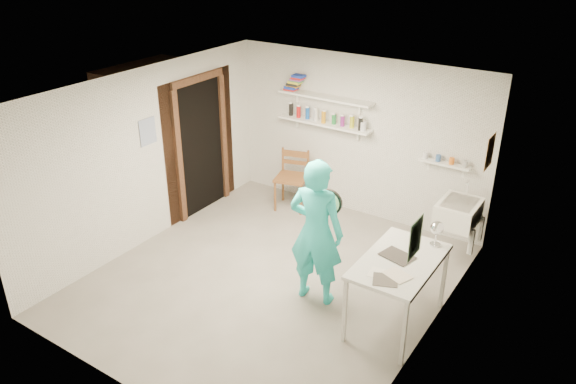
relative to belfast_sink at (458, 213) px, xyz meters
The scene contains 27 objects.
floor 2.54m from the belfast_sink, 135.83° to the right, with size 4.00×4.50×0.02m, color slate.
ceiling 2.98m from the belfast_sink, 135.83° to the right, with size 4.00×4.50×0.02m, color silver.
wall_back 1.90m from the belfast_sink, 162.26° to the left, with size 4.00×0.02×2.40m, color silver.
wall_front 4.36m from the belfast_sink, 113.84° to the right, with size 4.00×0.02×2.40m, color silver.
wall_left 4.16m from the belfast_sink, 155.67° to the right, with size 0.02×4.50×2.40m, color silver.
wall_right 1.79m from the belfast_sink, 81.30° to the right, with size 0.02×4.50×2.40m, color silver.
doorway_recess 3.81m from the belfast_sink, behind, with size 0.02×0.90×2.00m, color black.
corridor_box 4.51m from the belfast_sink, behind, with size 1.40×1.50×2.10m, color brown.
door_lintel 4.01m from the belfast_sink, behind, with size 0.06×1.05×0.10m, color brown.
door_jamb_near 3.91m from the belfast_sink, 162.82° to the right, with size 0.06×0.10×2.00m, color brown.
door_jamb_far 3.74m from the belfast_sink, behind, with size 0.06×0.10×2.00m, color brown.
shelf_lower 2.38m from the belfast_sink, 169.18° to the left, with size 1.50×0.22×0.03m, color white.
shelf_upper 2.52m from the belfast_sink, 169.18° to the left, with size 1.50×0.22×0.03m, color white.
ledge_shelf 0.75m from the belfast_sink, 130.40° to the left, with size 0.70×0.14×0.03m, color white.
poster_left 4.17m from the belfast_sink, 156.18° to the right, with size 0.01×0.28×0.36m, color #334C7F.
poster_right_a 0.89m from the belfast_sink, 22.79° to the left, with size 0.01×0.34×0.42m, color #995933.
poster_right_b 2.40m from the belfast_sink, 83.96° to the right, with size 0.01×0.30×0.38m, color #3F724C.
belfast_sink is the anchor object (origin of this frame).
man 2.04m from the belfast_sink, 122.61° to the right, with size 0.65×0.42×1.77m, color #2AD3CE.
wall_clock 1.90m from the belfast_sink, 125.51° to the right, with size 0.32×0.32×0.04m, color beige.
wooden_chair 2.62m from the belfast_sink, behind, with size 0.47×0.45×1.01m, color brown.
work_table 1.67m from the belfast_sink, 93.85° to the right, with size 0.74×1.23×0.82m, color silver.
desk_lamp 1.20m from the belfast_sink, 85.34° to the right, with size 0.15×0.15×0.15m, color silver.
spray_cans 2.41m from the belfast_sink, 169.18° to the left, with size 1.31×0.06×0.17m.
book_stack 3.05m from the belfast_sink, behind, with size 0.34×0.14×0.25m.
ledge_pots 0.78m from the belfast_sink, 130.40° to the left, with size 0.48×0.07×0.09m.
papers 1.64m from the belfast_sink, 93.85° to the right, with size 0.30×0.22×0.02m.
Camera 1 is at (3.42, -4.79, 4.03)m, focal length 35.00 mm.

